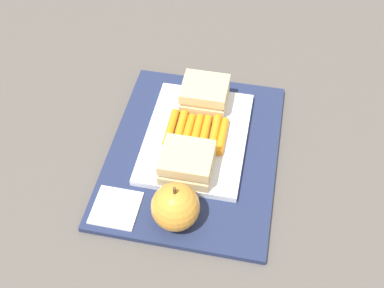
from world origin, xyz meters
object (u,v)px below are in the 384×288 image
at_px(sandwich_half_left, 205,94).
at_px(carrot_sticks_bundle, 196,132).
at_px(paper_napkin, 116,208).
at_px(apple, 174,206).
at_px(sandwich_half_right, 187,163).
at_px(food_tray, 196,137).

height_order(sandwich_half_left, carrot_sticks_bundle, sandwich_half_left).
bearing_deg(paper_napkin, apple, 88.86).
height_order(carrot_sticks_bundle, apple, apple).
distance_m(sandwich_half_right, apple, 0.08).
distance_m(sandwich_half_left, paper_napkin, 0.26).
height_order(sandwich_half_right, paper_napkin, sandwich_half_right).
xyz_separation_m(sandwich_half_right, carrot_sticks_bundle, (-0.08, 0.00, -0.02)).
xyz_separation_m(sandwich_half_left, carrot_sticks_bundle, (0.08, 0.00, -0.02)).
height_order(sandwich_half_left, paper_napkin, sandwich_half_left).
relative_size(sandwich_half_right, carrot_sticks_bundle, 0.78).
relative_size(sandwich_half_left, apple, 0.96).
relative_size(food_tray, paper_napkin, 3.29).
bearing_deg(paper_napkin, food_tray, 149.36).
height_order(food_tray, carrot_sticks_bundle, carrot_sticks_bundle).
distance_m(food_tray, sandwich_half_left, 0.08).
height_order(carrot_sticks_bundle, paper_napkin, carrot_sticks_bundle).
xyz_separation_m(sandwich_half_left, apple, (0.24, -0.00, 0.00)).
bearing_deg(food_tray, carrot_sticks_bundle, 168.50).
relative_size(sandwich_half_right, paper_napkin, 1.14).
distance_m(food_tray, sandwich_half_right, 0.08).
bearing_deg(carrot_sticks_bundle, sandwich_half_left, -179.91).
distance_m(sandwich_half_left, sandwich_half_right, 0.16).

